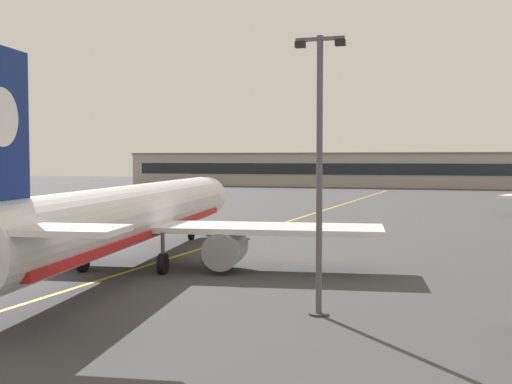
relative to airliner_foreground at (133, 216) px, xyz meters
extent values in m
plane|color=#3D3D3F|center=(1.38, -13.83, -3.37)|extent=(400.00, 400.00, 0.00)
cube|color=yellow|center=(1.38, 16.17, -3.37)|extent=(11.54, 179.67, 0.01)
cylinder|color=white|center=(-0.02, 0.15, 0.13)|extent=(8.52, 36.19, 3.80)
cone|color=white|center=(-2.57, 19.28, 0.13)|extent=(3.92, 3.05, 3.61)
cube|color=red|center=(-0.02, 0.15, -0.91)|extent=(8.06, 33.32, 0.44)
cube|color=black|center=(-2.32, 17.39, 0.80)|extent=(2.97, 1.47, 0.60)
cube|color=white|center=(-0.10, 0.74, -0.72)|extent=(32.35, 8.98, 0.36)
cylinder|color=gray|center=(-6.11, -1.07, -1.94)|extent=(2.76, 3.87, 2.30)
cylinder|color=black|center=(-6.36, 0.76, -1.94)|extent=(1.96, 0.44, 1.95)
cylinder|color=gray|center=(6.18, 0.57, -1.94)|extent=(2.76, 3.87, 2.30)
cylinder|color=black|center=(5.93, 2.40, -1.94)|extent=(1.96, 0.44, 1.95)
cylinder|color=#4C4C51|center=(-1.93, 14.52, -1.89)|extent=(0.24, 0.24, 1.60)
cylinder|color=black|center=(-1.93, 14.52, -2.92)|extent=(0.52, 0.94, 0.90)
cylinder|color=#4C4C51|center=(-2.33, -2.18, -1.59)|extent=(0.24, 0.24, 1.60)
cylinder|color=black|center=(-2.33, -2.18, -2.72)|extent=(0.57, 1.34, 1.30)
cylinder|color=#4C4C51|center=(2.82, -1.49, -1.59)|extent=(0.24, 0.24, 1.60)
cylinder|color=black|center=(2.82, -1.49, -2.72)|extent=(0.57, 1.34, 1.30)
cylinder|color=#515156|center=(13.93, -8.74, 2.91)|extent=(0.28, 0.28, 12.56)
cylinder|color=#333338|center=(13.93, -8.74, -3.32)|extent=(0.90, 0.90, 0.10)
cube|color=#515156|center=(13.93, -8.74, 9.04)|extent=(2.20, 0.16, 0.16)
cube|color=black|center=(13.03, -8.74, 8.84)|extent=(0.44, 0.36, 0.28)
cube|color=black|center=(14.83, -8.74, 8.84)|extent=(0.44, 0.36, 0.28)
cone|color=orange|center=(0.28, 15.24, -3.09)|extent=(0.36, 0.36, 0.55)
cylinder|color=white|center=(0.28, 15.24, -3.07)|extent=(0.23, 0.23, 0.07)
cube|color=orange|center=(0.28, 15.24, -3.35)|extent=(0.44, 0.44, 0.03)
cube|color=#9E998E|center=(6.56, 125.46, 0.75)|extent=(138.52, 12.00, 8.24)
cube|color=black|center=(6.56, 119.41, 1.15)|extent=(132.98, 0.12, 2.80)
cube|color=slate|center=(6.56, 125.46, 5.07)|extent=(138.92, 12.40, 0.40)
camera|label=1|loc=(19.35, -36.74, 3.73)|focal=44.41mm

